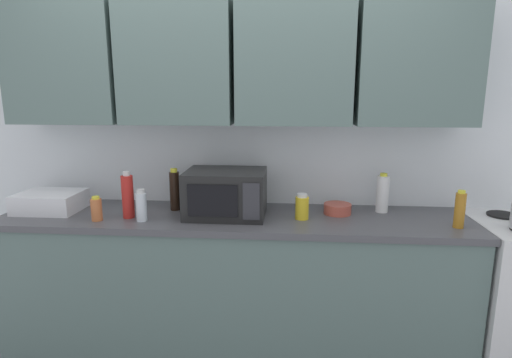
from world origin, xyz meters
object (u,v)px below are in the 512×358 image
Objects in this scene: microwave at (226,193)px; bottle_soy_dark at (175,190)px; bowl_ceramic_small at (337,209)px; bottle_yellow_mustard at (302,207)px; dish_rack at (50,202)px; bottle_amber_vinegar at (460,210)px; bottle_red_sauce at (128,196)px; bottle_clear_tall at (141,206)px; bottle_spice_jar at (96,209)px; bottle_white_jar at (383,194)px.

bottle_soy_dark is (-0.35, 0.09, -0.01)m from microwave.
bottle_yellow_mustard is at bearing -150.57° from bowl_ceramic_small.
dish_rack is 2.47m from bottle_amber_vinegar.
microwave is 0.70m from bowl_ceramic_small.
dish_rack reaches higher than bowl_ceramic_small.
bowl_ceramic_small is at bearing 29.43° from bottle_yellow_mustard.
microwave is 1.69× the size of bottle_red_sauce.
bottle_clear_tall is 0.28m from bottle_soy_dark.
bottle_soy_dark reaches higher than bottle_spice_jar.
bottle_red_sauce is 1.67× the size of bowl_ceramic_small.
bottle_white_jar is (0.97, 0.16, -0.02)m from microwave.
bottle_spice_jar is (-0.75, -0.17, -0.07)m from microwave.
bottle_white_jar is 0.92× the size of bottle_soy_dark.
microwave is 0.59m from bottle_red_sauce.
bottle_clear_tall is (-0.48, -0.15, -0.05)m from microwave.
bowl_ceramic_small is at bearing 11.77° from bottle_clear_tall.
bottle_clear_tall is (-0.94, -0.12, 0.02)m from bottle_yellow_mustard.
bottle_soy_dark is (-0.81, 0.13, 0.06)m from bottle_yellow_mustard.
bottle_soy_dark is at bearing -177.21° from bottle_white_jar.
bottle_yellow_mustard is at bearing 7.04° from bottle_clear_tall.
microwave is 0.50m from bottle_clear_tall.
bottle_white_jar is at bearing 9.14° from microwave.
bottle_clear_tall is 0.12m from bottle_red_sauce.
bowl_ceramic_small is at bearing 2.68° from dish_rack.
bottle_white_jar reaches higher than bottle_yellow_mustard.
bottle_amber_vinegar reaches higher than bowl_ceramic_small.
bottle_soy_dark is 1.69m from bottle_amber_vinegar.
bowl_ceramic_small is (1.03, -0.00, -0.10)m from bottle_soy_dark.
bottle_yellow_mustard is at bearing -159.42° from bottle_white_jar.
microwave is 2.23× the size of bottle_amber_vinegar.
bottle_soy_dark reaches higher than bowl_ceramic_small.
bottle_spice_jar is at bearing -147.24° from bottle_soy_dark.
bottle_soy_dark is at bearing 38.23° from bottle_red_sauce.
bowl_ceramic_small is (-0.65, 0.22, -0.07)m from bottle_amber_vinegar.
bottle_clear_tall is at bearing -179.15° from bottle_amber_vinegar.
bottle_amber_vinegar is 1.26× the size of bowl_ceramic_small.
bowl_ceramic_small is (1.17, 0.24, -0.06)m from bottle_clear_tall.
bottle_red_sauce reaches higher than bottle_white_jar.
bottle_red_sauce is at bearing -170.90° from microwave.
bottle_red_sauce is at bearing -10.20° from dish_rack.
bottle_soy_dark is at bearing 32.76° from bottle_spice_jar.
bottle_amber_vinegar reaches higher than bottle_yellow_mustard.
bottle_red_sauce reaches higher than bowl_ceramic_small.
bottle_red_sauce is (0.17, 0.07, 0.06)m from bottle_spice_jar.
bottle_red_sauce reaches higher than bottle_clear_tall.
bottle_yellow_mustard is at bearing -8.90° from bottle_soy_dark.
microwave reaches higher than bottle_yellow_mustard.
bottle_yellow_mustard is at bearing 174.13° from bottle_amber_vinegar.
bottle_soy_dark reaches higher than bottle_clear_tall.
dish_rack is at bearing -175.94° from bottle_white_jar.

